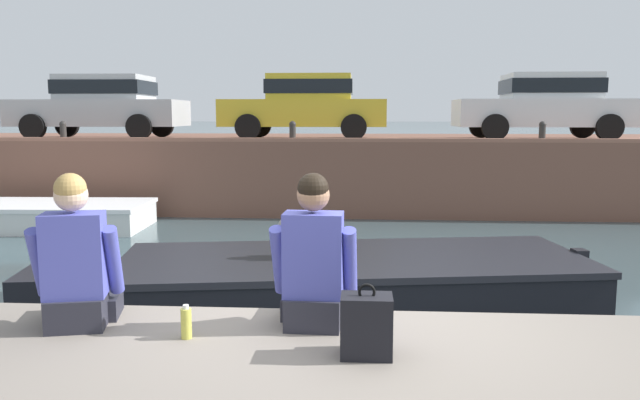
{
  "coord_description": "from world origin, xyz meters",
  "views": [
    {
      "loc": [
        0.16,
        -4.08,
        2.26
      ],
      "look_at": [
        -0.32,
        3.27,
        1.25
      ],
      "focal_mm": 35.0,
      "sensor_mm": 36.0,
      "label": 1
    }
  ],
  "objects_px": {
    "car_leftmost_silver": "(102,104)",
    "backpack_on_ledge": "(366,326)",
    "car_left_inner_yellow": "(306,104)",
    "bottle_drink": "(186,323)",
    "motorboat_passing": "(331,277)",
    "boat_moored_west_white": "(24,216)",
    "car_centre_white": "(545,103)",
    "mooring_bollard_east": "(542,131)",
    "person_seated_right": "(314,267)",
    "person_seated_left": "(77,268)",
    "mooring_bollard_mid": "(293,130)",
    "mooring_bollard_west": "(63,130)"
  },
  "relations": [
    {
      "from": "car_leftmost_silver",
      "to": "backpack_on_ledge",
      "type": "relative_size",
      "value": 10.19
    },
    {
      "from": "car_left_inner_yellow",
      "to": "bottle_drink",
      "type": "xyz_separation_m",
      "value": [
        0.33,
        -11.82,
        -1.48
      ]
    },
    {
      "from": "motorboat_passing",
      "to": "car_left_inner_yellow",
      "type": "bearing_deg",
      "value": 97.25
    },
    {
      "from": "boat_moored_west_white",
      "to": "car_centre_white",
      "type": "xyz_separation_m",
      "value": [
        11.08,
        3.41,
        2.27
      ]
    },
    {
      "from": "backpack_on_ledge",
      "to": "car_left_inner_yellow",
      "type": "bearing_deg",
      "value": 96.57
    },
    {
      "from": "mooring_bollard_east",
      "to": "person_seated_right",
      "type": "bearing_deg",
      "value": -112.73
    },
    {
      "from": "motorboat_passing",
      "to": "bottle_drink",
      "type": "distance_m",
      "value": 4.22
    },
    {
      "from": "person_seated_left",
      "to": "backpack_on_ledge",
      "type": "height_order",
      "value": "person_seated_left"
    },
    {
      "from": "car_left_inner_yellow",
      "to": "bottle_drink",
      "type": "height_order",
      "value": "car_left_inner_yellow"
    },
    {
      "from": "car_leftmost_silver",
      "to": "mooring_bollard_mid",
      "type": "distance_m",
      "value": 5.24
    },
    {
      "from": "mooring_bollard_west",
      "to": "person_seated_right",
      "type": "xyz_separation_m",
      "value": [
        6.41,
        -9.9,
        -0.6
      ]
    },
    {
      "from": "car_left_inner_yellow",
      "to": "backpack_on_ledge",
      "type": "bearing_deg",
      "value": -83.43
    },
    {
      "from": "car_centre_white",
      "to": "car_left_inner_yellow",
      "type": "bearing_deg",
      "value": 179.99
    },
    {
      "from": "person_seated_left",
      "to": "person_seated_right",
      "type": "height_order",
      "value": "same"
    },
    {
      "from": "mooring_bollard_west",
      "to": "mooring_bollard_mid",
      "type": "height_order",
      "value": "same"
    },
    {
      "from": "car_centre_white",
      "to": "mooring_bollard_mid",
      "type": "xyz_separation_m",
      "value": [
        -5.86,
        -1.63,
        -0.61
      ]
    },
    {
      "from": "car_centre_white",
      "to": "mooring_bollard_west",
      "type": "distance_m",
      "value": 11.18
    },
    {
      "from": "mooring_bollard_west",
      "to": "mooring_bollard_east",
      "type": "bearing_deg",
      "value": 0.0
    },
    {
      "from": "car_left_inner_yellow",
      "to": "car_centre_white",
      "type": "relative_size",
      "value": 0.98
    },
    {
      "from": "car_left_inner_yellow",
      "to": "mooring_bollard_mid",
      "type": "bearing_deg",
      "value": -95.49
    },
    {
      "from": "mooring_bollard_west",
      "to": "bottle_drink",
      "type": "distance_m",
      "value": 11.7
    },
    {
      "from": "mooring_bollard_mid",
      "to": "bottle_drink",
      "type": "height_order",
      "value": "mooring_bollard_mid"
    },
    {
      "from": "mooring_bollard_mid",
      "to": "person_seated_left",
      "type": "bearing_deg",
      "value": -91.43
    },
    {
      "from": "mooring_bollard_west",
      "to": "mooring_bollard_mid",
      "type": "xyz_separation_m",
      "value": [
        5.19,
        0.0,
        0.0
      ]
    },
    {
      "from": "person_seated_left",
      "to": "motorboat_passing",
      "type": "bearing_deg",
      "value": 70.43
    },
    {
      "from": "bottle_drink",
      "to": "person_seated_right",
      "type": "bearing_deg",
      "value": 21.51
    },
    {
      "from": "motorboat_passing",
      "to": "boat_moored_west_white",
      "type": "bearing_deg",
      "value": 145.82
    },
    {
      "from": "boat_moored_west_white",
      "to": "mooring_bollard_west",
      "type": "distance_m",
      "value": 2.44
    },
    {
      "from": "person_seated_left",
      "to": "mooring_bollard_mid",
      "type": "bearing_deg",
      "value": 88.57
    },
    {
      "from": "mooring_bollard_east",
      "to": "person_seated_right",
      "type": "height_order",
      "value": "mooring_bollard_east"
    },
    {
      "from": "person_seated_left",
      "to": "backpack_on_ledge",
      "type": "distance_m",
      "value": 1.84
    },
    {
      "from": "car_left_inner_yellow",
      "to": "bottle_drink",
      "type": "bearing_deg",
      "value": -88.42
    },
    {
      "from": "person_seated_right",
      "to": "mooring_bollard_mid",
      "type": "bearing_deg",
      "value": 97.01
    },
    {
      "from": "car_left_inner_yellow",
      "to": "bottle_drink",
      "type": "distance_m",
      "value": 11.92
    },
    {
      "from": "backpack_on_ledge",
      "to": "mooring_bollard_west",
      "type": "bearing_deg",
      "value": 122.94
    },
    {
      "from": "car_leftmost_silver",
      "to": "person_seated_left",
      "type": "bearing_deg",
      "value": -68.05
    },
    {
      "from": "car_leftmost_silver",
      "to": "mooring_bollard_mid",
      "type": "relative_size",
      "value": 9.34
    },
    {
      "from": "mooring_bollard_mid",
      "to": "person_seated_left",
      "type": "xyz_separation_m",
      "value": [
        -0.25,
        -10.01,
        -0.6
      ]
    },
    {
      "from": "person_seated_right",
      "to": "person_seated_left",
      "type": "bearing_deg",
      "value": -175.78
    },
    {
      "from": "person_seated_right",
      "to": "bottle_drink",
      "type": "bearing_deg",
      "value": -158.49
    },
    {
      "from": "car_left_inner_yellow",
      "to": "mooring_bollard_east",
      "type": "bearing_deg",
      "value": -17.39
    },
    {
      "from": "person_seated_left",
      "to": "person_seated_right",
      "type": "distance_m",
      "value": 1.47
    },
    {
      "from": "car_centre_white",
      "to": "mooring_bollard_mid",
      "type": "distance_m",
      "value": 6.11
    },
    {
      "from": "boat_moored_west_white",
      "to": "car_leftmost_silver",
      "type": "distance_m",
      "value": 4.11
    },
    {
      "from": "car_centre_white",
      "to": "bottle_drink",
      "type": "height_order",
      "value": "car_centre_white"
    },
    {
      "from": "car_centre_white",
      "to": "person_seated_right",
      "type": "height_order",
      "value": "car_centre_white"
    },
    {
      "from": "mooring_bollard_east",
      "to": "motorboat_passing",
      "type": "bearing_deg",
      "value": -124.72
    },
    {
      "from": "mooring_bollard_mid",
      "to": "backpack_on_ledge",
      "type": "relative_size",
      "value": 1.09
    },
    {
      "from": "mooring_bollard_mid",
      "to": "backpack_on_ledge",
      "type": "distance_m",
      "value": 10.53
    },
    {
      "from": "mooring_bollard_mid",
      "to": "person_seated_left",
      "type": "relative_size",
      "value": 0.46
    }
  ]
}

